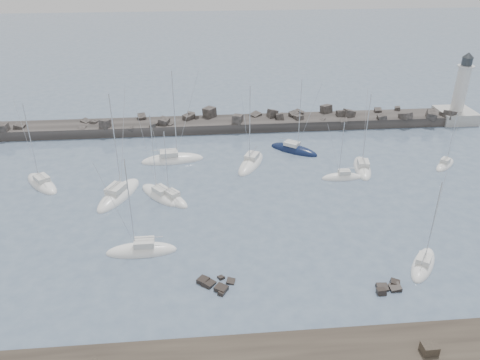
{
  "coord_description": "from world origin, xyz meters",
  "views": [
    {
      "loc": [
        -4.88,
        -48.15,
        33.73
      ],
      "look_at": [
        0.58,
        12.0,
        2.05
      ],
      "focal_mm": 35.0,
      "sensor_mm": 36.0,
      "label": 1
    }
  ],
  "objects_px": {
    "sailboat_9": "(342,178)",
    "sailboat_6": "(251,164)",
    "lighthouse": "(457,106)",
    "sailboat_13": "(160,195)",
    "sailboat_7": "(423,265)",
    "sailboat_3": "(119,195)",
    "sailboat_4": "(172,160)",
    "sailboat_10": "(362,168)",
    "sailboat_12": "(445,165)",
    "sailboat_14": "(142,251)",
    "sailboat_5": "(172,199)",
    "sailboat_8": "(294,150)",
    "sailboat_1": "(42,184)"
  },
  "relations": [
    {
      "from": "sailboat_1",
      "to": "sailboat_7",
      "type": "bearing_deg",
      "value": -26.23
    },
    {
      "from": "lighthouse",
      "to": "sailboat_13",
      "type": "height_order",
      "value": "lighthouse"
    },
    {
      "from": "sailboat_4",
      "to": "sailboat_9",
      "type": "distance_m",
      "value": 28.07
    },
    {
      "from": "lighthouse",
      "to": "sailboat_13",
      "type": "distance_m",
      "value": 63.82
    },
    {
      "from": "sailboat_7",
      "to": "sailboat_14",
      "type": "bearing_deg",
      "value": 170.16
    },
    {
      "from": "lighthouse",
      "to": "sailboat_7",
      "type": "bearing_deg",
      "value": -120.87
    },
    {
      "from": "sailboat_5",
      "to": "sailboat_3",
      "type": "bearing_deg",
      "value": 167.61
    },
    {
      "from": "sailboat_5",
      "to": "sailboat_6",
      "type": "height_order",
      "value": "sailboat_6"
    },
    {
      "from": "sailboat_1",
      "to": "sailboat_12",
      "type": "bearing_deg",
      "value": 0.71
    },
    {
      "from": "sailboat_1",
      "to": "sailboat_4",
      "type": "xyz_separation_m",
      "value": [
        19.48,
        6.83,
        0.01
      ]
    },
    {
      "from": "sailboat_12",
      "to": "sailboat_7",
      "type": "bearing_deg",
      "value": -121.03
    },
    {
      "from": "sailboat_5",
      "to": "sailboat_13",
      "type": "xyz_separation_m",
      "value": [
        -1.74,
        1.2,
        -0.01
      ]
    },
    {
      "from": "sailboat_9",
      "to": "sailboat_3",
      "type": "bearing_deg",
      "value": -175.64
    },
    {
      "from": "sailboat_3",
      "to": "sailboat_5",
      "type": "height_order",
      "value": "sailboat_3"
    },
    {
      "from": "sailboat_9",
      "to": "sailboat_6",
      "type": "bearing_deg",
      "value": 155.52
    },
    {
      "from": "sailboat_3",
      "to": "sailboat_14",
      "type": "height_order",
      "value": "sailboat_3"
    },
    {
      "from": "sailboat_1",
      "to": "sailboat_12",
      "type": "height_order",
      "value": "sailboat_1"
    },
    {
      "from": "sailboat_5",
      "to": "sailboat_14",
      "type": "bearing_deg",
      "value": -104.0
    },
    {
      "from": "sailboat_9",
      "to": "sailboat_12",
      "type": "xyz_separation_m",
      "value": [
        18.21,
        2.84,
        0.0
      ]
    },
    {
      "from": "sailboat_6",
      "to": "sailboat_8",
      "type": "height_order",
      "value": "sailboat_6"
    },
    {
      "from": "sailboat_8",
      "to": "sailboat_4",
      "type": "bearing_deg",
      "value": -174.05
    },
    {
      "from": "sailboat_6",
      "to": "sailboat_9",
      "type": "xyz_separation_m",
      "value": [
        13.61,
        -6.2,
        -0.01
      ]
    },
    {
      "from": "sailboat_8",
      "to": "sailboat_10",
      "type": "relative_size",
      "value": 1.05
    },
    {
      "from": "sailboat_4",
      "to": "sailboat_9",
      "type": "bearing_deg",
      "value": -18.4
    },
    {
      "from": "lighthouse",
      "to": "sailboat_14",
      "type": "height_order",
      "value": "lighthouse"
    },
    {
      "from": "sailboat_7",
      "to": "sailboat_3",
      "type": "bearing_deg",
      "value": 152.11
    },
    {
      "from": "sailboat_4",
      "to": "sailboat_10",
      "type": "height_order",
      "value": "sailboat_4"
    },
    {
      "from": "sailboat_6",
      "to": "sailboat_14",
      "type": "height_order",
      "value": "sailboat_6"
    },
    {
      "from": "sailboat_5",
      "to": "sailboat_7",
      "type": "xyz_separation_m",
      "value": [
        29.4,
        -17.95,
        -0.0
      ]
    },
    {
      "from": "sailboat_1",
      "to": "sailboat_9",
      "type": "bearing_deg",
      "value": -2.53
    },
    {
      "from": "sailboat_5",
      "to": "sailboat_9",
      "type": "bearing_deg",
      "value": 9.26
    },
    {
      "from": "sailboat_4",
      "to": "sailboat_10",
      "type": "distance_m",
      "value": 31.43
    },
    {
      "from": "sailboat_6",
      "to": "sailboat_12",
      "type": "height_order",
      "value": "sailboat_6"
    },
    {
      "from": "sailboat_10",
      "to": "lighthouse",
      "type": "bearing_deg",
      "value": 37.81
    },
    {
      "from": "sailboat_1",
      "to": "sailboat_8",
      "type": "distance_m",
      "value": 41.64
    },
    {
      "from": "sailboat_8",
      "to": "sailboat_9",
      "type": "xyz_separation_m",
      "value": [
        5.46,
        -11.07,
        0.0
      ]
    },
    {
      "from": "sailboat_1",
      "to": "sailboat_10",
      "type": "xyz_separation_m",
      "value": [
        50.33,
        0.83,
        0.01
      ]
    },
    {
      "from": "sailboat_10",
      "to": "sailboat_12",
      "type": "relative_size",
      "value": 1.38
    },
    {
      "from": "lighthouse",
      "to": "sailboat_4",
      "type": "xyz_separation_m",
      "value": [
        -56.8,
        -14.13,
        -2.95
      ]
    },
    {
      "from": "sailboat_7",
      "to": "sailboat_9",
      "type": "distance_m",
      "value": 22.45
    },
    {
      "from": "sailboat_3",
      "to": "sailboat_12",
      "type": "relative_size",
      "value": 1.67
    },
    {
      "from": "sailboat_12",
      "to": "sailboat_9",
      "type": "bearing_deg",
      "value": -171.15
    },
    {
      "from": "sailboat_5",
      "to": "lighthouse",
      "type": "bearing_deg",
      "value": 25.79
    },
    {
      "from": "sailboat_8",
      "to": "sailboat_10",
      "type": "bearing_deg",
      "value": -40.27
    },
    {
      "from": "sailboat_10",
      "to": "sailboat_12",
      "type": "height_order",
      "value": "sailboat_10"
    },
    {
      "from": "sailboat_4",
      "to": "sailboat_5",
      "type": "xyz_separation_m",
      "value": [
        0.36,
        -13.14,
        -0.01
      ]
    },
    {
      "from": "sailboat_13",
      "to": "sailboat_8",
      "type": "bearing_deg",
      "value": 32.11
    },
    {
      "from": "sailboat_7",
      "to": "sailboat_10",
      "type": "bearing_deg",
      "value": 87.51
    },
    {
      "from": "lighthouse",
      "to": "sailboat_13",
      "type": "relative_size",
      "value": 1.1
    },
    {
      "from": "sailboat_4",
      "to": "sailboat_7",
      "type": "xyz_separation_m",
      "value": [
        29.76,
        -31.09,
        -0.01
      ]
    }
  ]
}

